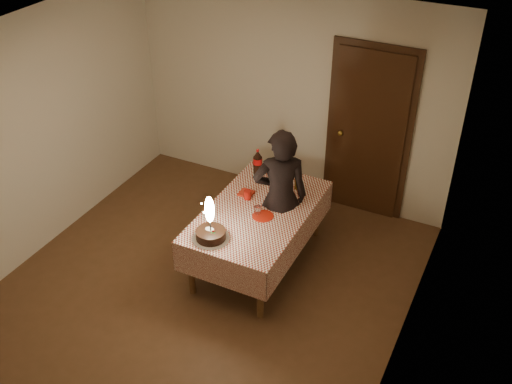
# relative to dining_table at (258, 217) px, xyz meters

# --- Properties ---
(ground) EXTENTS (4.00, 4.50, 0.01)m
(ground) POSITION_rel_dining_table_xyz_m (-0.31, -0.73, -0.60)
(ground) COLOR brown
(ground) RESTS_ON ground
(room_shell) EXTENTS (4.04, 4.54, 2.62)m
(room_shell) POSITION_rel_dining_table_xyz_m (-0.28, -0.66, 1.05)
(room_shell) COLOR beige
(room_shell) RESTS_ON ground
(dining_table) EXTENTS (1.02, 1.72, 0.70)m
(dining_table) POSITION_rel_dining_table_xyz_m (0.00, 0.00, 0.00)
(dining_table) COLOR brown
(dining_table) RESTS_ON ground
(birthday_cake) EXTENTS (0.37, 0.37, 0.49)m
(birthday_cake) POSITION_rel_dining_table_xyz_m (-0.20, -0.64, 0.21)
(birthday_cake) COLOR white
(birthday_cake) RESTS_ON dining_table
(red_plate) EXTENTS (0.22, 0.22, 0.01)m
(red_plate) POSITION_rel_dining_table_xyz_m (0.09, -0.08, 0.10)
(red_plate) COLOR red
(red_plate) RESTS_ON dining_table
(red_cup) EXTENTS (0.08, 0.08, 0.10)m
(red_cup) POSITION_rel_dining_table_xyz_m (-0.20, 0.14, 0.14)
(red_cup) COLOR #AE140C
(red_cup) RESTS_ON dining_table
(clear_cup) EXTENTS (0.07, 0.07, 0.09)m
(clear_cup) POSITION_rel_dining_table_xyz_m (0.02, -0.06, 0.14)
(clear_cup) COLOR white
(clear_cup) RESTS_ON dining_table
(napkin_stack) EXTENTS (0.15, 0.15, 0.02)m
(napkin_stack) POSITION_rel_dining_table_xyz_m (-0.25, 0.21, 0.10)
(napkin_stack) COLOR red
(napkin_stack) RESTS_ON dining_table
(cola_bottle) EXTENTS (0.10, 0.10, 0.32)m
(cola_bottle) POSITION_rel_dining_table_xyz_m (-0.32, 0.64, 0.25)
(cola_bottle) COLOR black
(cola_bottle) RESTS_ON dining_table
(amber_bottle_right) EXTENTS (0.06, 0.06, 0.25)m
(amber_bottle_right) POSITION_rel_dining_table_xyz_m (0.20, 0.56, 0.21)
(amber_bottle_right) COLOR #55380E
(amber_bottle_right) RESTS_ON dining_table
(photographer) EXTENTS (0.69, 0.61, 1.58)m
(photographer) POSITION_rel_dining_table_xyz_m (0.17, 0.18, 0.19)
(photographer) COLOR black
(photographer) RESTS_ON ground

